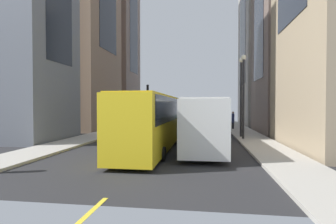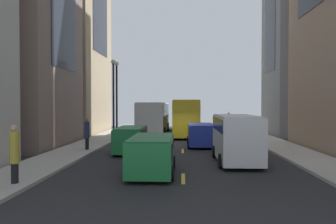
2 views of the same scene
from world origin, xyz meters
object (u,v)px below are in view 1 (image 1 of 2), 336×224
at_px(city_bus_white, 204,119).
at_px(car_blue_0, 165,123).
at_px(car_green_1, 194,119).
at_px(pedestrian_crossing_mid, 233,120).
at_px(pedestrian_walking_far, 227,116).
at_px(delivery_van_white, 162,116).
at_px(car_green_2, 208,121).
at_px(streetcar_yellow, 156,117).
at_px(traffic_light_near_corner, 148,97).

relative_size(city_bus_white, car_blue_0, 2.81).
xyz_separation_m(city_bus_white, car_green_1, (1.61, -20.74, -1.00)).
bearing_deg(pedestrian_crossing_mid, pedestrian_walking_far, -97.46).
height_order(city_bus_white, car_blue_0, city_bus_white).
relative_size(car_blue_0, pedestrian_crossing_mid, 2.10).
xyz_separation_m(delivery_van_white, car_green_1, (-4.31, -3.14, -0.50)).
xyz_separation_m(car_blue_0, car_green_1, (-2.80, -10.21, 0.02)).
distance_m(delivery_van_white, car_blue_0, 7.25).
relative_size(car_blue_0, car_green_2, 1.07).
bearing_deg(pedestrian_walking_far, car_green_2, -66.17).
relative_size(car_blue_0, pedestrian_walking_far, 1.98).
distance_m(streetcar_yellow, pedestrian_crossing_mid, 15.87).
bearing_deg(pedestrian_crossing_mid, car_green_2, -15.97).
relative_size(delivery_van_white, traffic_light_near_corner, 0.85).
relative_size(streetcar_yellow, car_green_2, 3.59).
bearing_deg(streetcar_yellow, pedestrian_crossing_mid, -115.21).
xyz_separation_m(car_green_1, car_green_2, (-1.96, 6.53, -0.02)).
xyz_separation_m(delivery_van_white, car_blue_0, (-1.51, 7.07, -0.52)).
height_order(city_bus_white, delivery_van_white, city_bus_white).
distance_m(car_blue_0, car_green_1, 10.59).
height_order(delivery_van_white, car_green_2, delivery_van_white).
distance_m(car_green_1, pedestrian_crossing_mid, 8.61).
distance_m(car_green_1, pedestrian_walking_far, 5.67).
bearing_deg(delivery_van_white, pedestrian_walking_far, -148.68).
xyz_separation_m(car_blue_0, car_green_2, (-4.76, -3.68, 0.01)).
bearing_deg(delivery_van_white, city_bus_white, 108.60).
relative_size(delivery_van_white, car_green_2, 1.28).
height_order(car_blue_0, pedestrian_walking_far, pedestrian_walking_far).
bearing_deg(streetcar_yellow, car_blue_0, -84.61).
xyz_separation_m(city_bus_white, car_blue_0, (4.41, -10.53, -1.02)).
bearing_deg(car_blue_0, streetcar_yellow, 95.39).
bearing_deg(car_green_2, streetcar_yellow, 75.92).
bearing_deg(pedestrian_crossing_mid, delivery_van_white, -29.66).
bearing_deg(pedestrian_walking_far, pedestrian_crossing_mid, -47.71).
bearing_deg(car_green_1, pedestrian_crossing_mid, 125.54).
bearing_deg(streetcar_yellow, pedestrian_walking_far, -105.89).
distance_m(streetcar_yellow, delivery_van_white, 18.39).
bearing_deg(pedestrian_crossing_mid, streetcar_yellow, 57.63).
xyz_separation_m(city_bus_white, pedestrian_walking_far, (-3.44, -23.29, -0.67)).
xyz_separation_m(city_bus_white, streetcar_yellow, (3.36, 0.60, 0.12)).
height_order(car_blue_0, car_green_1, car_green_1).
bearing_deg(city_bus_white, car_blue_0, -67.29).
xyz_separation_m(streetcar_yellow, car_green_2, (-3.71, -14.81, -1.13)).
bearing_deg(pedestrian_walking_far, car_green_1, -110.56).
distance_m(city_bus_white, delivery_van_white, 18.57).
height_order(delivery_van_white, pedestrian_walking_far, delivery_van_white).
relative_size(streetcar_yellow, car_blue_0, 3.35).
relative_size(car_green_2, pedestrian_crossing_mid, 1.96).
height_order(city_bus_white, traffic_light_near_corner, traffic_light_near_corner).
height_order(city_bus_white, pedestrian_crossing_mid, city_bus_white).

